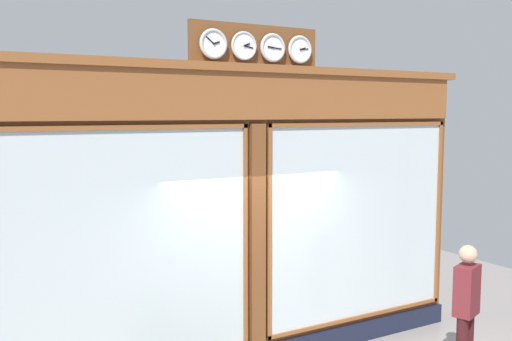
# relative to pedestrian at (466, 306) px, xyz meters

# --- Properties ---
(shop_facade) EXTENTS (6.80, 0.42, 4.36)m
(shop_facade) POSITION_rel_pedestrian_xyz_m (2.07, -1.69, 1.03)
(shop_facade) COLOR brown
(shop_facade) RESTS_ON ground_plane
(pedestrian) EXTENTS (0.41, 0.33, 1.69)m
(pedestrian) POSITION_rel_pedestrian_xyz_m (0.00, 0.00, 0.00)
(pedestrian) COLOR #3A1316
(pedestrian) RESTS_ON ground_plane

